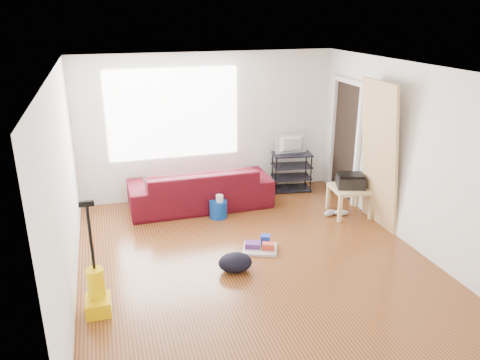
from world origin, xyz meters
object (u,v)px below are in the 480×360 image
object	(u,v)px
side_table	(350,191)
vacuum	(97,292)
cleaning_tray	(261,246)
bucket	(218,217)
backpack	(235,271)
sofa	(201,206)
tv_stand	(291,172)

from	to	relation	value
side_table	vacuum	bearing A→B (deg)	-158.54
cleaning_tray	vacuum	size ratio (longest dim) A/B	0.44
bucket	cleaning_tray	xyz separation A→B (m)	(0.30, -1.22, 0.05)
backpack	sofa	bearing A→B (deg)	95.15
sofa	bucket	size ratio (longest dim) A/B	8.33
bucket	cleaning_tray	size ratio (longest dim) A/B	0.50
side_table	cleaning_tray	bearing A→B (deg)	-157.40
sofa	cleaning_tray	size ratio (longest dim) A/B	4.13
cleaning_tray	vacuum	xyz separation A→B (m)	(-2.18, -0.82, 0.19)
cleaning_tray	vacuum	world-z (taller)	vacuum
bucket	cleaning_tray	bearing A→B (deg)	-76.40
tv_stand	bucket	xyz separation A→B (m)	(-1.59, -0.79, -0.36)
side_table	cleaning_tray	size ratio (longest dim) A/B	1.10
side_table	backpack	xyz separation A→B (m)	(-2.26, -1.17, -0.39)
sofa	vacuum	distance (m)	3.09
cleaning_tray	vacuum	distance (m)	2.34
side_table	cleaning_tray	world-z (taller)	side_table
tv_stand	backpack	size ratio (longest dim) A/B	1.74
sofa	backpack	world-z (taller)	sofa
tv_stand	cleaning_tray	bearing A→B (deg)	-113.80
vacuum	bucket	bearing A→B (deg)	48.02
sofa	cleaning_tray	world-z (taller)	sofa
sofa	cleaning_tray	distance (m)	1.81
cleaning_tray	bucket	bearing A→B (deg)	103.60
tv_stand	cleaning_tray	xyz separation A→B (m)	(-1.29, -2.01, -0.31)
tv_stand	backpack	bearing A→B (deg)	-117.21
bucket	cleaning_tray	distance (m)	1.26
tv_stand	bucket	distance (m)	1.81
side_table	bucket	xyz separation A→B (m)	(-2.07, 0.49, -0.39)
sofa	side_table	xyz separation A→B (m)	(2.24, -1.01, 0.39)
side_table	cleaning_tray	distance (m)	1.95
side_table	cleaning_tray	xyz separation A→B (m)	(-1.77, -0.74, -0.34)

